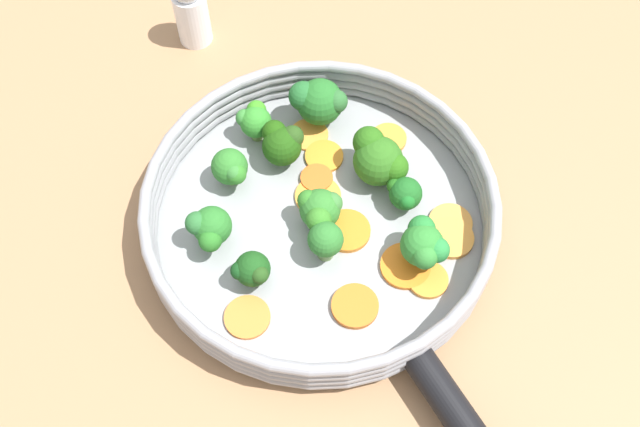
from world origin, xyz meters
TOP-DOWN VIEW (x-y plane):
  - ground_plane at (0.00, 0.00)m, footprint 4.00×4.00m
  - skillet at (0.00, 0.00)m, footprint 0.31×0.31m
  - skillet_rim_wall at (0.00, 0.00)m, footprint 0.32×0.32m
  - skillet_rivet_left at (0.01, 0.15)m, footprint 0.01×0.01m
  - skillet_rivet_right at (-0.07, 0.13)m, footprint 0.01×0.01m
  - carrot_slice_0 at (-0.06, 0.07)m, footprint 0.05×0.05m
  - carrot_slice_1 at (-0.03, -0.07)m, footprint 0.05×0.05m
  - carrot_slice_2 at (-0.07, 0.09)m, footprint 0.04×0.04m
  - carrot_slice_3 at (-0.02, -0.10)m, footprint 0.05×0.05m
  - carrot_slice_4 at (-0.02, 0.02)m, footprint 0.05×0.05m
  - carrot_slice_5 at (-0.11, 0.06)m, footprint 0.06×0.06m
  - carrot_slice_6 at (0.09, 0.07)m, footprint 0.06×0.06m
  - carrot_slice_7 at (-0.11, 0.04)m, footprint 0.04×0.04m
  - carrot_slice_8 at (-0.01, -0.04)m, footprint 0.04×0.04m
  - carrot_slice_9 at (-0.01, -0.03)m, footprint 0.06×0.06m
  - carrot_slice_10 at (-0.09, -0.06)m, footprint 0.04×0.04m
  - carrot_slice_11 at (0.00, 0.09)m, footprint 0.05×0.05m
  - broccoli_floret_0 at (0.07, 0.04)m, footprint 0.03×0.03m
  - broccoli_floret_1 at (-0.07, 0.07)m, footprint 0.04×0.05m
  - broccoli_floret_2 at (0.00, 0.03)m, footprint 0.04×0.03m
  - broccoli_floret_3 at (0.01, -0.08)m, footprint 0.04×0.04m
  - broccoli_floret_4 at (0.06, -0.07)m, footprint 0.03×0.04m
  - broccoli_floret_5 at (0.03, -0.11)m, footprint 0.03×0.04m
  - broccoli_floret_6 at (0.00, 0.00)m, footprint 0.04×0.04m
  - broccoli_floret_7 at (-0.08, 0.01)m, footprint 0.03×0.03m
  - broccoli_floret_8 at (0.10, -0.01)m, footprint 0.04×0.04m
  - broccoli_floret_9 at (-0.07, -0.03)m, footprint 0.05×0.06m
  - broccoli_floret_10 at (-0.04, -0.11)m, footprint 0.05×0.05m
  - salt_shaker at (0.05, -0.27)m, footprint 0.04×0.04m

SIDE VIEW (x-z plane):
  - ground_plane at x=0.00m, z-range 0.00..0.00m
  - skillet at x=0.00m, z-range 0.00..0.01m
  - carrot_slice_3 at x=-0.02m, z-range 0.01..0.01m
  - carrot_slice_9 at x=-0.01m, z-range 0.01..0.01m
  - carrot_slice_6 at x=0.09m, z-range 0.01..0.01m
  - carrot_slice_1 at x=-0.03m, z-range 0.01..0.01m
  - carrot_slice_7 at x=-0.11m, z-range 0.01..0.02m
  - carrot_slice_2 at x=-0.07m, z-range 0.01..0.02m
  - carrot_slice_0 at x=-0.06m, z-range 0.01..0.02m
  - carrot_slice_10 at x=-0.09m, z-range 0.01..0.02m
  - carrot_slice_8 at x=-0.01m, z-range 0.01..0.02m
  - carrot_slice_4 at x=-0.02m, z-range 0.01..0.02m
  - carrot_slice_5 at x=-0.11m, z-range 0.01..0.02m
  - carrot_slice_11 at x=0.00m, z-range 0.01..0.02m
  - skillet_rivet_left at x=0.01m, z-range 0.01..0.02m
  - skillet_rivet_right at x=-0.07m, z-range 0.01..0.02m
  - broccoli_floret_7 at x=-0.08m, z-range 0.01..0.05m
  - skillet_rim_wall at x=0.00m, z-range 0.01..0.05m
  - broccoli_floret_0 at x=0.07m, z-range 0.01..0.05m
  - broccoli_floret_5 at x=0.03m, z-range 0.02..0.05m
  - broccoli_floret_4 at x=0.06m, z-range 0.01..0.06m
  - broccoli_floret_6 at x=0.00m, z-range 0.01..0.06m
  - broccoli_floret_8 at x=0.10m, z-range 0.02..0.06m
  - broccoli_floret_3 at x=0.01m, z-range 0.02..0.06m
  - broccoli_floret_2 at x=0.00m, z-range 0.02..0.06m
  - broccoli_floret_9 at x=-0.07m, z-range 0.01..0.06m
  - broccoli_floret_1 at x=-0.07m, z-range 0.02..0.06m
  - broccoli_floret_10 at x=-0.04m, z-range 0.02..0.07m
  - salt_shaker at x=0.05m, z-range 0.00..0.09m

